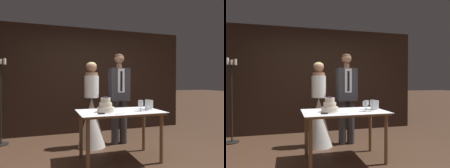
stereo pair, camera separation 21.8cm
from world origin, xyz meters
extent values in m
plane|color=#4C3323|center=(0.00, 0.00, 0.00)|extent=(40.00, 40.00, 0.00)
cube|color=black|center=(0.00, 2.14, 1.29)|extent=(5.11, 0.12, 2.59)
cylinder|color=brown|center=(-0.46, -0.12, 0.38)|extent=(0.06, 0.06, 0.76)
cylinder|color=brown|center=(0.70, -0.12, 0.38)|extent=(0.06, 0.06, 0.76)
cylinder|color=brown|center=(-0.46, 0.47, 0.38)|extent=(0.06, 0.06, 0.76)
cylinder|color=brown|center=(0.70, 0.47, 0.38)|extent=(0.06, 0.06, 0.76)
cube|color=brown|center=(0.12, 0.17, 0.77)|extent=(1.28, 0.72, 0.03)
cube|color=white|center=(0.12, 0.17, 0.79)|extent=(1.34, 0.78, 0.01)
cylinder|color=beige|center=(-0.12, 0.15, 0.84)|extent=(0.26, 0.26, 0.08)
cylinder|color=beige|center=(-0.12, 0.15, 0.91)|extent=(0.20, 0.20, 0.07)
cylinder|color=beige|center=(-0.12, 0.15, 0.98)|extent=(0.15, 0.15, 0.07)
sphere|color=#2D1933|center=(-0.10, 0.14, 1.03)|extent=(0.02, 0.02, 0.02)
sphere|color=#2D1933|center=(-0.10, 0.19, 1.03)|extent=(0.02, 0.02, 0.02)
sphere|color=#2D1933|center=(-0.14, 0.17, 1.03)|extent=(0.02, 0.02, 0.02)
sphere|color=#2D1933|center=(-0.16, 0.16, 1.03)|extent=(0.02, 0.02, 0.02)
sphere|color=#2D1933|center=(-0.16, 0.14, 1.03)|extent=(0.02, 0.02, 0.02)
sphere|color=#2D1933|center=(-0.13, 0.11, 1.03)|extent=(0.02, 0.02, 0.02)
sphere|color=#2D1933|center=(-0.10, 0.10, 1.03)|extent=(0.02, 0.02, 0.02)
cube|color=silver|center=(-0.05, -0.08, 0.80)|extent=(0.29, 0.08, 0.00)
cylinder|color=black|center=(-0.24, -0.04, 0.81)|extent=(0.10, 0.04, 0.02)
cylinder|color=silver|center=(0.55, 0.06, 0.80)|extent=(0.07, 0.07, 0.00)
cylinder|color=silver|center=(0.55, 0.06, 0.84)|extent=(0.01, 0.01, 0.08)
cylinder|color=silver|center=(0.55, 0.06, 0.93)|extent=(0.07, 0.07, 0.09)
cylinder|color=maroon|center=(0.55, 0.06, 0.90)|extent=(0.06, 0.06, 0.03)
cylinder|color=silver|center=(0.54, 0.26, 0.80)|extent=(0.08, 0.08, 0.00)
cylinder|color=silver|center=(0.54, 0.26, 0.84)|extent=(0.01, 0.01, 0.07)
cylinder|color=silver|center=(0.54, 0.26, 0.91)|extent=(0.08, 0.08, 0.08)
cylinder|color=maroon|center=(0.54, 0.26, 0.89)|extent=(0.07, 0.07, 0.03)
cylinder|color=silver|center=(0.43, 0.06, 0.80)|extent=(0.08, 0.08, 0.00)
cylinder|color=silver|center=(0.43, 0.06, 0.84)|extent=(0.01, 0.01, 0.08)
cylinder|color=silver|center=(0.43, 0.06, 0.92)|extent=(0.08, 0.08, 0.08)
cylinder|color=silver|center=(0.66, 0.20, 0.87)|extent=(0.14, 0.14, 0.15)
cylinder|color=silver|center=(0.66, 0.20, 0.83)|extent=(0.06, 0.06, 0.07)
sphere|color=#F9CC4C|center=(0.66, 0.20, 0.88)|extent=(0.02, 0.02, 0.02)
cone|color=white|center=(-0.16, 0.99, 0.48)|extent=(0.54, 0.54, 0.95)
cylinder|color=white|center=(-0.16, 0.99, 1.17)|extent=(0.28, 0.28, 0.43)
cylinder|color=#A37556|center=(-0.16, 0.99, 1.41)|extent=(0.24, 0.24, 0.06)
sphere|color=#A37556|center=(-0.16, 0.99, 1.54)|extent=(0.20, 0.20, 0.20)
ellipsoid|color=#D6B770|center=(-0.16, 1.00, 1.57)|extent=(0.21, 0.21, 0.15)
cylinder|color=#38383D|center=(0.32, 0.99, 0.44)|extent=(0.15, 0.15, 0.88)
cylinder|color=#38383D|center=(0.50, 0.99, 0.44)|extent=(0.15, 0.15, 0.88)
cube|color=#38383D|center=(0.41, 0.99, 1.21)|extent=(0.40, 0.24, 0.66)
cube|color=white|center=(0.41, 0.87, 1.29)|extent=(0.14, 0.01, 0.47)
cube|color=black|center=(0.41, 0.86, 1.27)|extent=(0.04, 0.01, 0.40)
cylinder|color=#A37556|center=(0.41, 0.99, 1.58)|extent=(0.11, 0.11, 0.09)
sphere|color=#A37556|center=(0.41, 0.99, 1.73)|extent=(0.20, 0.20, 0.20)
ellipsoid|color=#472D1E|center=(0.41, 1.00, 1.76)|extent=(0.20, 0.20, 0.13)
cylinder|color=black|center=(-1.87, 1.64, 0.01)|extent=(0.28, 0.28, 0.02)
cylinder|color=black|center=(-1.87, 1.64, 0.81)|extent=(0.03, 0.03, 1.58)
cylinder|color=black|center=(-1.87, 1.64, 1.60)|extent=(0.22, 0.22, 0.01)
cylinder|color=silver|center=(-1.87, 1.64, 1.66)|extent=(0.06, 0.06, 0.11)
cylinder|color=silver|center=(-1.80, 1.64, 1.67)|extent=(0.06, 0.06, 0.12)
camera|label=1|loc=(-0.98, -2.82, 1.28)|focal=32.00mm
camera|label=2|loc=(-0.78, -2.88, 1.28)|focal=32.00mm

